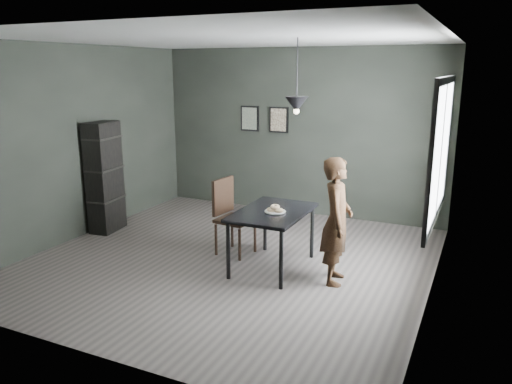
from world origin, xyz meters
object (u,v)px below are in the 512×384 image
at_px(cafe_table, 273,217).
at_px(white_plate, 275,212).
at_px(shelf_unit, 105,177).
at_px(pendant_lamp, 297,104).
at_px(wood_chair, 230,211).
at_px(woman, 337,221).

xyz_separation_m(cafe_table, white_plate, (0.06, -0.06, 0.08)).
height_order(white_plate, shelf_unit, shelf_unit).
height_order(cafe_table, pendant_lamp, pendant_lamp).
bearing_deg(shelf_unit, pendant_lamp, -11.21).
bearing_deg(cafe_table, shelf_unit, 174.05).
relative_size(white_plate, shelf_unit, 0.14).
xyz_separation_m(wood_chair, shelf_unit, (-2.18, 0.05, 0.26)).
bearing_deg(pendant_lamp, cafe_table, -158.20).
bearing_deg(woman, wood_chair, 66.00).
distance_m(cafe_table, white_plate, 0.12).
relative_size(white_plate, pendant_lamp, 0.27).
height_order(cafe_table, white_plate, white_plate).
relative_size(cafe_table, white_plate, 5.22).
distance_m(cafe_table, pendant_lamp, 1.41).
bearing_deg(wood_chair, cafe_table, -12.27).
distance_m(white_plate, pendant_lamp, 1.32).
bearing_deg(woman, white_plate, 77.20).
distance_m(white_plate, wood_chair, 0.88).
bearing_deg(woman, pendant_lamp, 61.41).
height_order(woman, pendant_lamp, pendant_lamp).
bearing_deg(woman, cafe_table, 72.87).
bearing_deg(pendant_lamp, woman, -16.39).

